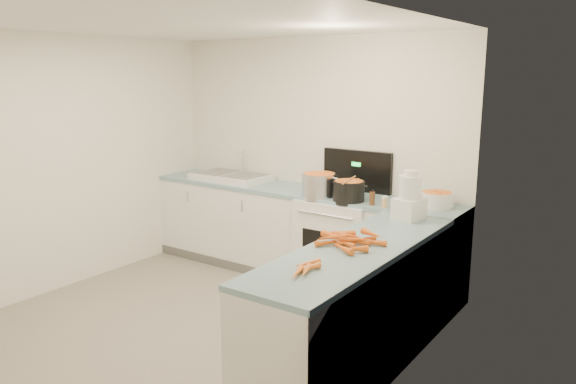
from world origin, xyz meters
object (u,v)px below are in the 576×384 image
Objects in this scene: mixing_bowl at (437,200)px; food_processor at (409,198)px; sink at (231,177)px; extract_bottle at (372,198)px; black_pot at (349,192)px; stove at (342,241)px; steel_pot at (319,186)px; spice_jar at (385,203)px.

mixing_bowl is 0.56m from food_processor.
sink is 6.94× the size of extract_bottle.
food_processor is (0.48, -0.28, 0.11)m from extract_bottle.
food_processor is at bearing -22.90° from black_pot.
stove reaches higher than mixing_bowl.
extract_bottle is (0.41, -0.19, 0.53)m from stove.
black_pot is 0.26m from extract_bottle.
steel_pot is at bearing 175.98° from extract_bottle.
black_pot reaches higher than extract_bottle.
black_pot is at bearing 173.41° from spice_jar.
sink is 2.40m from food_processor.
stove is 15.69× the size of spice_jar.
mixing_bowl is at bearing 17.02° from black_pot.
stove is 1.58× the size of sink.
sink is at bearing 173.62° from black_pot.
stove is 1.54m from sink.
stove is 1.07m from mixing_bowl.
extract_bottle is at bearing -24.69° from stove.
extract_bottle is (0.26, -0.03, -0.02)m from black_pot.
sink reaches higher than steel_pot.
steel_pot is (1.27, -0.16, 0.07)m from sink.
food_processor is at bearing -37.65° from spice_jar.
food_processor is at bearing -93.78° from mixing_bowl.
sink is at bearing -178.64° from mixing_bowl.
stove is 0.70m from extract_bottle.
food_processor is (-0.04, -0.55, 0.11)m from mixing_bowl.
sink is at bearing 179.38° from stove.
sink is 2.01m from spice_jar.
spice_jar is (0.55, -0.21, 0.51)m from stove.
extract_bottle is (-0.51, -0.26, -0.01)m from mixing_bowl.
stove is 10.97× the size of extract_bottle.
black_pot is 2.38× the size of extract_bottle.
extract_bottle is at bearing -5.82° from black_pot.
food_processor reaches higher than extract_bottle.
extract_bottle reaches higher than spice_jar.
food_processor reaches higher than black_pot.
stove is 0.60m from black_pot.
spice_jar is at bearing -6.42° from sink.
mixing_bowl is at bearing 1.36° from sink.
spice_jar is at bearing -20.91° from stove.
extract_bottle is (0.60, -0.04, -0.04)m from steel_pot.
stove reaches higher than spice_jar.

